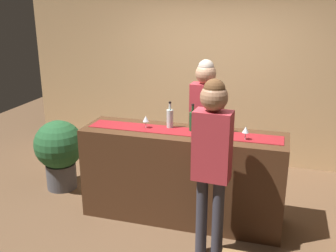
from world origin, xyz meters
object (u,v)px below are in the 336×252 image
object	(u,v)px
wine_glass_far_end	(246,130)
bartender	(205,114)
wine_bottle_amber	(223,123)
potted_plant_tall	(59,150)
customer_sipping	(212,151)
wine_glass_near_customer	(208,123)
wine_glass_mid_counter	(146,119)
wine_bottle_clear	(170,118)
wine_bottle_green	(193,121)

from	to	relation	value
wine_glass_far_end	bartender	size ratio (longest dim) A/B	0.08
wine_bottle_amber	potted_plant_tall	size ratio (longest dim) A/B	0.32
wine_bottle_amber	wine_glass_far_end	xyz separation A→B (m)	(0.26, -0.17, -0.01)
wine_glass_far_end	customer_sipping	world-z (taller)	customer_sipping
wine_bottle_amber	customer_sipping	world-z (taller)	customer_sipping
wine_bottle_amber	bartender	distance (m)	0.57
wine_glass_far_end	potted_plant_tall	size ratio (longest dim) A/B	0.15
wine_glass_near_customer	wine_glass_mid_counter	size ratio (longest dim) A/B	1.00
wine_bottle_clear	bartender	bearing A→B (deg)	58.86
customer_sipping	wine_bottle_green	bearing A→B (deg)	120.63
wine_bottle_amber	wine_glass_near_customer	world-z (taller)	wine_bottle_amber
wine_glass_near_customer	customer_sipping	bearing A→B (deg)	-75.83
wine_bottle_amber	wine_glass_near_customer	size ratio (longest dim) A/B	2.10
wine_bottle_clear	wine_glass_near_customer	distance (m)	0.44
wine_bottle_clear	wine_glass_near_customer	size ratio (longest dim) A/B	2.10
wine_bottle_clear	bartender	size ratio (longest dim) A/B	0.17
wine_bottle_green	wine_glass_mid_counter	size ratio (longest dim) A/B	2.10
wine_bottle_green	wine_glass_near_customer	world-z (taller)	wine_bottle_green
wine_glass_far_end	wine_bottle_clear	bearing A→B (deg)	169.00
wine_bottle_clear	wine_bottle_green	bearing A→B (deg)	-6.68
wine_bottle_green	wine_glass_near_customer	xyz separation A→B (m)	(0.17, 0.00, -0.01)
potted_plant_tall	wine_bottle_green	bearing A→B (deg)	-6.48
wine_glass_near_customer	potted_plant_tall	bearing A→B (deg)	174.10
wine_glass_near_customer	wine_bottle_green	bearing A→B (deg)	-179.64
wine_bottle_amber	potted_plant_tall	bearing A→B (deg)	175.42
wine_glass_far_end	customer_sipping	size ratio (longest dim) A/B	0.08
wine_bottle_amber	wine_bottle_clear	distance (m)	0.59
wine_glass_far_end	wine_glass_near_customer	bearing A→B (deg)	161.96
wine_glass_mid_counter	wine_glass_far_end	size ratio (longest dim) A/B	1.00
wine_bottle_clear	wine_glass_mid_counter	distance (m)	0.27
wine_bottle_amber	customer_sipping	bearing A→B (deg)	-88.40
wine_bottle_amber	wine_glass_mid_counter	distance (m)	0.84
wine_bottle_green	wine_glass_far_end	size ratio (longest dim) A/B	2.10
wine_bottle_amber	wine_glass_near_customer	xyz separation A→B (m)	(-0.15, -0.03, -0.01)
wine_bottle_amber	customer_sipping	xyz separation A→B (m)	(0.02, -0.72, -0.05)
wine_bottle_amber	wine_glass_far_end	size ratio (longest dim) A/B	2.10
wine_bottle_amber	wine_bottle_clear	bearing A→B (deg)	-179.59
wine_bottle_green	wine_glass_far_end	bearing A→B (deg)	-12.92
wine_bottle_clear	wine_glass_mid_counter	size ratio (longest dim) A/B	2.10
wine_glass_mid_counter	wine_glass_far_end	distance (m)	1.10
potted_plant_tall	wine_glass_mid_counter	bearing A→B (deg)	-11.48
customer_sipping	bartender	bearing A→B (deg)	108.55
wine_glass_near_customer	bartender	distance (m)	0.54
wine_glass_mid_counter	wine_bottle_amber	bearing A→B (deg)	6.39
wine_bottle_clear	wine_bottle_amber	bearing A→B (deg)	0.41
wine_bottle_clear	wine_glass_far_end	size ratio (longest dim) A/B	2.10
wine_bottle_clear	wine_glass_mid_counter	bearing A→B (deg)	-160.38
wine_bottle_green	bartender	distance (m)	0.52
wine_bottle_green	wine_glass_mid_counter	world-z (taller)	wine_bottle_green
wine_bottle_green	customer_sipping	world-z (taller)	customer_sipping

